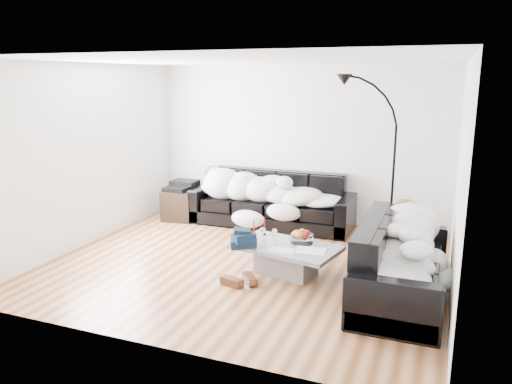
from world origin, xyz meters
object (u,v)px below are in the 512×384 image
(sofa_back, at_px, (272,200))
(candle_right, at_px, (265,226))
(av_cabinet, at_px, (183,203))
(sofa_right, at_px, (403,260))
(coffee_table, at_px, (286,260))
(stereo, at_px, (182,185))
(wine_glass_c, at_px, (275,238))
(candle_left, at_px, (254,228))
(wine_glass_b, at_px, (263,234))
(shoes, at_px, (240,280))
(fruit_bowl, at_px, (302,236))
(sleeper_right, at_px, (404,241))
(sleeper_back, at_px, (271,188))
(floor_lamp, at_px, (393,174))
(wine_glass_a, at_px, (274,235))

(sofa_back, relative_size, candle_right, 11.23)
(av_cabinet, bearing_deg, sofa_right, -33.56)
(coffee_table, xyz_separation_m, stereo, (-2.47, 1.79, 0.39))
(coffee_table, xyz_separation_m, wine_glass_c, (-0.15, 0.01, 0.26))
(candle_left, xyz_separation_m, candle_right, (0.12, 0.07, 0.01))
(wine_glass_b, bearing_deg, coffee_table, -9.34)
(wine_glass_b, bearing_deg, shoes, -96.84)
(sofa_back, bearing_deg, av_cabinet, -175.28)
(coffee_table, height_order, fruit_bowl, fruit_bowl)
(sofa_right, xyz_separation_m, av_cabinet, (-3.87, 1.93, -0.17))
(sofa_back, bearing_deg, candle_left, -78.32)
(sleeper_right, xyz_separation_m, av_cabinet, (-3.87, 1.93, -0.38))
(candle_right, bearing_deg, sofa_back, 106.23)
(candle_left, bearing_deg, sleeper_back, 102.03)
(candle_right, relative_size, stereo, 0.54)
(sofa_right, height_order, stereo, sofa_right)
(shoes, distance_m, av_cabinet, 3.11)
(stereo, height_order, floor_lamp, floor_lamp)
(wine_glass_c, bearing_deg, candle_left, 148.40)
(sofa_back, distance_m, sofa_right, 3.07)
(sofa_right, bearing_deg, shoes, 101.72)
(sofa_back, height_order, sleeper_back, sleeper_back)
(wine_glass_c, distance_m, av_cabinet, 2.93)
(sleeper_back, relative_size, wine_glass_a, 14.03)
(candle_right, bearing_deg, sofa_right, -14.02)
(sleeper_right, distance_m, wine_glass_b, 1.75)
(sofa_right, relative_size, sleeper_back, 0.94)
(sleeper_right, distance_m, stereo, 4.32)
(wine_glass_c, bearing_deg, floor_lamp, 50.05)
(sofa_right, bearing_deg, sofa_back, 47.66)
(sleeper_right, distance_m, wine_glass_c, 1.57)
(sofa_right, distance_m, sleeper_right, 0.21)
(sleeper_back, distance_m, candle_right, 1.64)
(sleeper_back, relative_size, coffee_table, 1.76)
(sofa_back, xyz_separation_m, coffee_table, (0.87, -1.92, -0.25))
(sleeper_back, relative_size, av_cabinet, 2.99)
(sleeper_back, distance_m, shoes, 2.51)
(av_cabinet, height_order, floor_lamp, floor_lamp)
(candle_left, xyz_separation_m, shoes, (0.12, -0.75, -0.42))
(sleeper_right, xyz_separation_m, candle_right, (-1.80, 0.45, -0.15))
(coffee_table, relative_size, floor_lamp, 0.59)
(coffee_table, relative_size, stereo, 2.90)
(fruit_bowl, relative_size, wine_glass_a, 1.80)
(sleeper_right, relative_size, wine_glass_c, 11.68)
(sleeper_right, distance_m, candle_right, 1.86)
(candle_right, distance_m, stereo, 2.55)
(coffee_table, relative_size, candle_left, 5.96)
(candle_left, distance_m, floor_lamp, 2.12)
(av_cabinet, bearing_deg, candle_right, -42.66)
(fruit_bowl, xyz_separation_m, av_cabinet, (-2.62, 1.62, -0.20))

